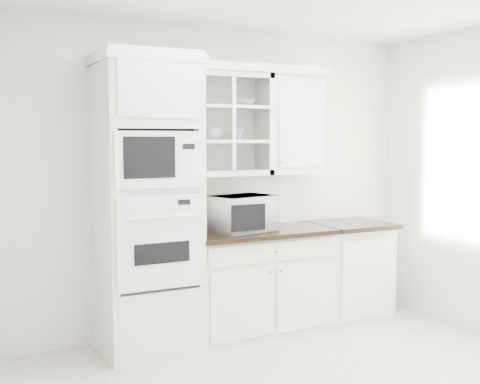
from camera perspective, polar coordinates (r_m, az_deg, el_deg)
room_shell at (r=4.28m, az=5.01°, el=5.81°), size 4.00×3.50×2.70m
oven_column at (r=4.88m, az=-8.79°, el=-1.14°), size 0.76×0.68×2.40m
base_cabinet_run at (r=5.44m, az=1.67°, el=-8.32°), size 1.32×0.67×0.92m
extra_base_cabinet at (r=5.98m, az=10.17°, el=-7.18°), size 0.72×0.67×0.92m
upper_cabinet_glass at (r=5.30m, az=-1.39°, el=6.44°), size 0.80×0.33×0.90m
upper_cabinet_solid at (r=5.63m, az=4.85°, el=6.34°), size 0.55×0.33×0.90m
crown_molding at (r=5.27m, az=-2.33°, el=11.73°), size 2.14×0.38×0.07m
countertop_microwave at (r=5.22m, az=0.09°, el=-2.04°), size 0.63×0.57×0.31m
bowl_a at (r=5.25m, az=-2.87°, el=8.52°), size 0.30×0.30×0.06m
bowl_b at (r=5.41m, az=0.41°, el=8.43°), size 0.22×0.22×0.06m
cup_a at (r=5.23m, az=-2.49°, el=5.51°), size 0.17×0.17×0.11m
cup_b at (r=5.37m, az=-0.20°, el=5.47°), size 0.14×0.14×0.10m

